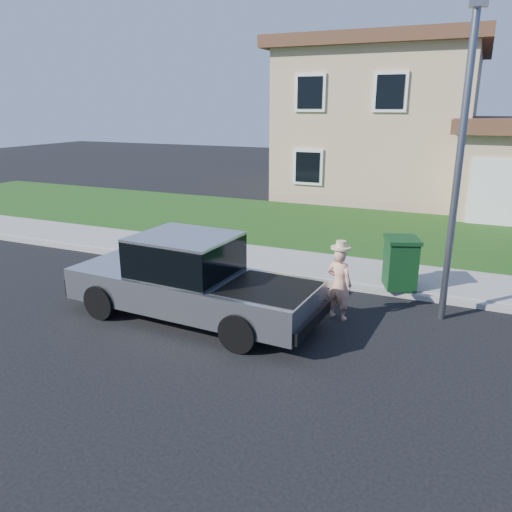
{
  "coord_description": "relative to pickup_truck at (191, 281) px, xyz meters",
  "views": [
    {
      "loc": [
        4.38,
        -7.94,
        4.09
      ],
      "look_at": [
        0.52,
        0.82,
        1.2
      ],
      "focal_mm": 35.0,
      "sensor_mm": 36.0,
      "label": 1
    }
  ],
  "objects": [
    {
      "name": "ground",
      "position": [
        0.52,
        -0.0,
        -0.79
      ],
      "size": [
        80.0,
        80.0,
        0.0
      ],
      "primitive_type": "plane",
      "color": "black",
      "rests_on": "ground"
    },
    {
      "name": "curb",
      "position": [
        1.52,
        2.9,
        -0.73
      ],
      "size": [
        40.0,
        0.2,
        0.12
      ],
      "primitive_type": "cube",
      "color": "gray",
      "rests_on": "ground"
    },
    {
      "name": "sidewalk",
      "position": [
        1.52,
        4.0,
        -0.72
      ],
      "size": [
        40.0,
        2.0,
        0.15
      ],
      "primitive_type": "cube",
      "color": "gray",
      "rests_on": "ground"
    },
    {
      "name": "lawn",
      "position": [
        1.52,
        8.5,
        -0.74
      ],
      "size": [
        40.0,
        7.0,
        0.1
      ],
      "primitive_type": "cube",
      "color": "#113E12",
      "rests_on": "ground"
    },
    {
      "name": "house",
      "position": [
        1.84,
        16.38,
        2.38
      ],
      "size": [
        14.0,
        11.3,
        6.85
      ],
      "color": "tan",
      "rests_on": "ground"
    },
    {
      "name": "pickup_truck",
      "position": [
        0.0,
        0.0,
        0.0
      ],
      "size": [
        5.26,
        2.13,
        1.7
      ],
      "rotation": [
        0.0,
        0.0,
        -0.05
      ],
      "color": "black",
      "rests_on": "ground"
    },
    {
      "name": "woman",
      "position": [
        2.68,
        1.17,
        -0.03
      ],
      "size": [
        0.6,
        0.46,
        1.61
      ],
      "rotation": [
        0.0,
        0.0,
        2.91
      ],
      "color": "#E9A380",
      "rests_on": "ground"
    },
    {
      "name": "trash_bin",
      "position": [
        3.58,
        3.1,
        -0.06
      ],
      "size": [
        0.94,
        1.0,
        1.15
      ],
      "rotation": [
        0.0,
        0.0,
        0.36
      ],
      "color": "#0E3315",
      "rests_on": "sidewalk"
    },
    {
      "name": "street_lamp",
      "position": [
        4.59,
        1.93,
        2.52
      ],
      "size": [
        0.3,
        0.75,
        5.82
      ],
      "rotation": [
        0.0,
        0.0,
        0.06
      ],
      "color": "slate",
      "rests_on": "ground"
    }
  ]
}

